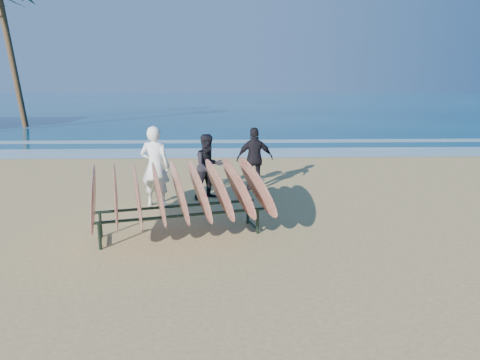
{
  "coord_description": "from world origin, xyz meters",
  "views": [
    {
      "loc": [
        -0.29,
        -7.78,
        2.93
      ],
      "look_at": [
        0.0,
        0.8,
        0.95
      ],
      "focal_mm": 32.0,
      "sensor_mm": 36.0,
      "label": 1
    }
  ],
  "objects_px": {
    "person_white": "(155,166)",
    "person_dark_a": "(209,167)",
    "surfboard_rack": "(179,191)",
    "person_dark_b": "(255,159)"
  },
  "relations": [
    {
      "from": "surfboard_rack",
      "to": "person_dark_a",
      "type": "distance_m",
      "value": 2.74
    },
    {
      "from": "surfboard_rack",
      "to": "person_dark_b",
      "type": "relative_size",
      "value": 2.15
    },
    {
      "from": "person_dark_a",
      "to": "person_white",
      "type": "bearing_deg",
      "value": 176.99
    },
    {
      "from": "surfboard_rack",
      "to": "person_dark_a",
      "type": "xyz_separation_m",
      "value": [
        0.46,
        2.7,
        -0.07
      ]
    },
    {
      "from": "person_white",
      "to": "person_dark_a",
      "type": "bearing_deg",
      "value": -142.55
    },
    {
      "from": "person_dark_a",
      "to": "person_dark_b",
      "type": "relative_size",
      "value": 0.96
    },
    {
      "from": "person_white",
      "to": "person_dark_a",
      "type": "relative_size",
      "value": 1.17
    },
    {
      "from": "person_white",
      "to": "person_dark_a",
      "type": "xyz_separation_m",
      "value": [
        1.24,
        0.62,
        -0.14
      ]
    },
    {
      "from": "person_white",
      "to": "person_dark_a",
      "type": "height_order",
      "value": "person_white"
    },
    {
      "from": "person_white",
      "to": "person_dark_b",
      "type": "distance_m",
      "value": 2.91
    }
  ]
}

